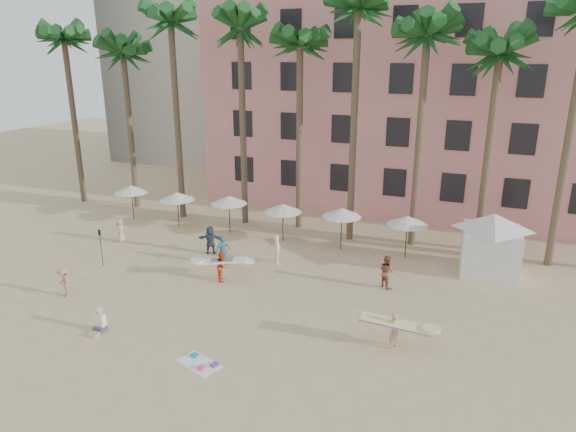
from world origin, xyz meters
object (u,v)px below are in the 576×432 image
(carrier_yellow, at_px, (395,328))
(carrier_white, at_px, (222,265))
(cabana, at_px, (491,238))
(pink_hotel, at_px, (440,104))

(carrier_yellow, height_order, carrier_white, carrier_white)
(carrier_yellow, bearing_deg, cabana, 70.24)
(carrier_white, bearing_deg, cabana, 25.66)
(carrier_white, bearing_deg, pink_hotel, 66.89)
(carrier_yellow, distance_m, carrier_white, 10.48)
(cabana, height_order, carrier_yellow, cabana)
(pink_hotel, bearing_deg, carrier_yellow, -87.00)
(carrier_yellow, xyz_separation_m, carrier_white, (-9.96, 3.25, -0.04))
(pink_hotel, bearing_deg, carrier_white, -113.11)
(cabana, xyz_separation_m, carrier_yellow, (-3.49, -9.71, -1.14))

